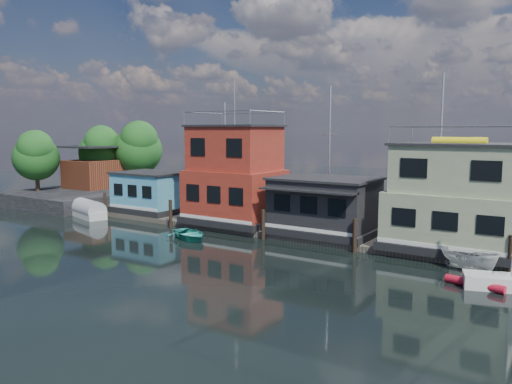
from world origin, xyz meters
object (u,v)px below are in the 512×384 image
Objects in this scene: houseboat_red at (235,177)px; motorboat at (469,259)px; houseboat_blue at (151,192)px; houseboat_dark at (325,206)px; dinghy_teal at (190,234)px; houseboat_green at (456,200)px; tarp_runabout at (89,211)px; day_sailer at (511,282)px; red_kayak at (474,284)px.

houseboat_red is 19.12m from motorboat.
houseboat_red is at bearing 0.00° from houseboat_blue.
dinghy_teal is (-7.98, -5.64, -2.03)m from houseboat_dark.
motorboat is (28.01, -3.35, -1.51)m from houseboat_blue.
houseboat_green reaches higher than tarp_runabout.
houseboat_green is 7.54m from day_sailer.
day_sailer is at bearing -109.14° from motorboat.
motorboat is at bearing -65.69° from houseboat_green.
day_sailer reaches higher than red_kayak.
houseboat_dark is 1.98× the size of dinghy_teal.
motorboat is (18.51, -3.35, -3.41)m from houseboat_red.
day_sailer is at bearing 13.24° from tarp_runabout.
houseboat_dark is at bearing -31.42° from dinghy_teal.
houseboat_green is 4.66m from motorboat.
motorboat is at bearing 117.49° from red_kayak.
day_sailer is 20.88m from dinghy_teal.
red_kayak is at bearing -68.62° from dinghy_teal.
motorboat is (32.01, 0.49, 0.05)m from tarp_runabout.
day_sailer is (2.38, -2.29, -0.28)m from motorboat.
houseboat_red is 6.77m from dinghy_teal.
motorboat is (1.51, -3.35, -2.86)m from houseboat_green.
houseboat_blue is 0.76× the size of houseboat_green.
motorboat is at bearing -6.82° from houseboat_blue.
motorboat is (10.51, -3.33, -1.72)m from houseboat_dark.
dinghy_teal is at bearing -161.59° from houseboat_green.
motorboat is 3.12m from red_kayak.
red_kayak is at bearing -69.80° from houseboat_green.
dinghy_teal is at bearing -169.79° from red_kayak.
tarp_runabout is (-21.50, -3.82, -1.77)m from houseboat_dark.
day_sailer reaches higher than houseboat_blue.
houseboat_red is 1.60× the size of houseboat_dark.
houseboat_green reaches higher than motorboat.
houseboat_dark is at bearing -179.88° from houseboat_green.
houseboat_green is 18.18m from dinghy_teal.
houseboat_red reaches higher than motorboat.
houseboat_green is 30.88m from tarp_runabout.
houseboat_blue is at bearing 107.86° from motorboat.
motorboat is at bearing -59.53° from dinghy_teal.
dinghy_teal is (9.52, -5.65, -1.82)m from houseboat_blue.
dinghy_teal is (-19.31, 0.67, 0.17)m from red_kayak.
houseboat_dark is 1.06× the size of day_sailer.
red_kayak is at bearing -172.91° from day_sailer.
tarp_runabout is 1.22× the size of dinghy_teal.
houseboat_dark is at bearing 163.10° from red_kayak.
houseboat_green reaches higher than day_sailer.
day_sailer reaches higher than houseboat_dark.
tarp_runabout is 1.27× the size of motorboat.
houseboat_red is at bearing 23.53° from dinghy_teal.
dinghy_teal is (-18.50, -2.30, -0.31)m from motorboat.
houseboat_green is 2.88× the size of red_kayak.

